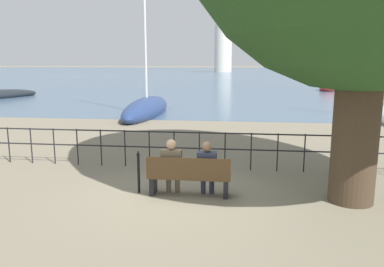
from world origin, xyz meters
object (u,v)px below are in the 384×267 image
Objects in this scene: seated_person_left at (172,164)px; sailboat_3 at (147,108)px; closed_umbrella at (138,169)px; harbor_lighthouse at (223,45)px; sailboat_2 at (331,87)px; park_bench at (189,177)px; seated_person_right at (207,166)px.

sailboat_3 is (-3.84, 13.20, -0.36)m from seated_person_left.
closed_umbrella is 0.05× the size of harbor_lighthouse.
park_bench is at bearing -84.93° from sailboat_2.
seated_person_left is at bearing 169.19° from park_bench.
sailboat_3 reaches higher than seated_person_right.
seated_person_right is (0.79, 0.00, -0.01)m from seated_person_left.
closed_umbrella is at bearing -179.05° from seated_person_left.
seated_person_left is 37.48m from sailboat_2.
park_bench is at bearing -168.94° from seated_person_right.
harbor_lighthouse is (-0.54, 114.42, 8.92)m from sailboat_3.
park_bench is at bearing -73.39° from sailboat_3.
closed_umbrella is at bearing -86.63° from sailboat_2.
park_bench is 1.16m from closed_umbrella.
sailboat_3 reaches higher than sailboat_2.
closed_umbrella is 127.97m from harbor_lighthouse.
seated_person_right is 0.12× the size of sailboat_2.
seated_person_left reaches higher than seated_person_right.
seated_person_right is 1.55m from closed_umbrella.
harbor_lighthouse reaches higher than closed_umbrella.
park_bench is at bearing -87.86° from harbor_lighthouse.
park_bench is 0.48m from seated_person_left.
park_bench is 128.08m from harbor_lighthouse.
seated_person_left is 0.77m from closed_umbrella.
closed_umbrella is at bearing -179.47° from seated_person_right.
seated_person_right is at bearing 0.53° from closed_umbrella.
park_bench is at bearing -10.81° from seated_person_left.
closed_umbrella reaches higher than park_bench.
sailboat_3 is at bearing 109.32° from seated_person_right.
sailboat_3 is (-15.47, -22.43, -0.01)m from sailboat_2.
sailboat_3 is (-3.08, 13.21, -0.22)m from closed_umbrella.
park_bench is 0.17× the size of sailboat_2.
closed_umbrella is 0.08× the size of sailboat_3.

